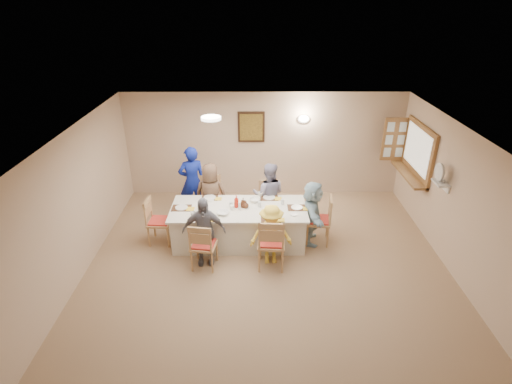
{
  "coord_description": "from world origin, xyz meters",
  "views": [
    {
      "loc": [
        -0.23,
        -5.44,
        4.44
      ],
      "look_at": [
        -0.2,
        1.4,
        1.05
      ],
      "focal_mm": 28.0,
      "sensor_mm": 36.0,
      "label": 1
    }
  ],
  "objects_px": {
    "serving_hatch": "(418,151)",
    "diner_right_end": "(312,213)",
    "chair_front_left": "(204,244)",
    "chair_back_left": "(212,201)",
    "diner_front_left": "(204,231)",
    "desk_fan": "(441,175)",
    "chair_back_right": "(268,203)",
    "dining_table": "(239,225)",
    "diner_front_right": "(271,235)",
    "chair_right_end": "(318,220)",
    "diner_back_left": "(211,195)",
    "chair_front_right": "(271,242)",
    "chair_left_end": "(160,221)",
    "condiment_ketchup": "(236,201)",
    "diner_back_right": "(269,195)",
    "caregiver": "(192,181)"
  },
  "relations": [
    {
      "from": "diner_front_left",
      "to": "diner_front_right",
      "type": "distance_m",
      "value": 1.2
    },
    {
      "from": "dining_table",
      "to": "diner_front_right",
      "type": "xyz_separation_m",
      "value": [
        0.6,
        -0.68,
        0.2
      ]
    },
    {
      "from": "dining_table",
      "to": "diner_front_left",
      "type": "relative_size",
      "value": 1.97
    },
    {
      "from": "chair_right_end",
      "to": "diner_back_left",
      "type": "bearing_deg",
      "value": -99.98
    },
    {
      "from": "chair_front_left",
      "to": "diner_front_right",
      "type": "height_order",
      "value": "diner_front_right"
    },
    {
      "from": "desk_fan",
      "to": "chair_right_end",
      "type": "bearing_deg",
      "value": 173.3
    },
    {
      "from": "chair_back_right",
      "to": "dining_table",
      "type": "bearing_deg",
      "value": -129.95
    },
    {
      "from": "chair_right_end",
      "to": "chair_front_right",
      "type": "bearing_deg",
      "value": -42.33
    },
    {
      "from": "chair_front_right",
      "to": "diner_back_right",
      "type": "bearing_deg",
      "value": -86.52
    },
    {
      "from": "diner_back_left",
      "to": "diner_right_end",
      "type": "xyz_separation_m",
      "value": [
        2.02,
        -0.68,
        -0.04
      ]
    },
    {
      "from": "serving_hatch",
      "to": "diner_back_left",
      "type": "bearing_deg",
      "value": -174.41
    },
    {
      "from": "serving_hatch",
      "to": "diner_front_right",
      "type": "xyz_separation_m",
      "value": [
        -3.14,
        -1.79,
        -0.92
      ]
    },
    {
      "from": "serving_hatch",
      "to": "chair_front_right",
      "type": "relative_size",
      "value": 1.46
    },
    {
      "from": "chair_right_end",
      "to": "condiment_ketchup",
      "type": "bearing_deg",
      "value": -83.6
    },
    {
      "from": "dining_table",
      "to": "condiment_ketchup",
      "type": "height_order",
      "value": "condiment_ketchup"
    },
    {
      "from": "diner_front_right",
      "to": "chair_front_right",
      "type": "bearing_deg",
      "value": -93.15
    },
    {
      "from": "chair_right_end",
      "to": "diner_front_left",
      "type": "bearing_deg",
      "value": -64.88
    },
    {
      "from": "desk_fan",
      "to": "chair_front_left",
      "type": "bearing_deg",
      "value": -172.53
    },
    {
      "from": "chair_left_end",
      "to": "chair_back_left",
      "type": "bearing_deg",
      "value": -46.71
    },
    {
      "from": "desk_fan",
      "to": "chair_front_left",
      "type": "height_order",
      "value": "desk_fan"
    },
    {
      "from": "dining_table",
      "to": "diner_back_left",
      "type": "height_order",
      "value": "diner_back_left"
    },
    {
      "from": "chair_back_left",
      "to": "chair_front_right",
      "type": "xyz_separation_m",
      "value": [
        1.2,
        -1.6,
        0.01
      ]
    },
    {
      "from": "chair_back_right",
      "to": "diner_front_left",
      "type": "xyz_separation_m",
      "value": [
        -1.2,
        -1.48,
        0.21
      ]
    },
    {
      "from": "dining_table",
      "to": "chair_right_end",
      "type": "height_order",
      "value": "chair_right_end"
    },
    {
      "from": "serving_hatch",
      "to": "diner_front_right",
      "type": "distance_m",
      "value": 3.73
    },
    {
      "from": "diner_right_end",
      "to": "caregiver",
      "type": "relative_size",
      "value": 0.82
    },
    {
      "from": "diner_front_left",
      "to": "desk_fan",
      "type": "bearing_deg",
      "value": 3.86
    },
    {
      "from": "chair_front_left",
      "to": "serving_hatch",
      "type": "bearing_deg",
      "value": -147.95
    },
    {
      "from": "dining_table",
      "to": "diner_back_right",
      "type": "height_order",
      "value": "diner_back_right"
    },
    {
      "from": "diner_front_right",
      "to": "diner_right_end",
      "type": "xyz_separation_m",
      "value": [
        0.82,
        0.68,
        0.07
      ]
    },
    {
      "from": "serving_hatch",
      "to": "chair_back_left",
      "type": "relative_size",
      "value": 1.48
    },
    {
      "from": "desk_fan",
      "to": "chair_back_left",
      "type": "relative_size",
      "value": 0.3
    },
    {
      "from": "dining_table",
      "to": "serving_hatch",
      "type": "bearing_deg",
      "value": 16.45
    },
    {
      "from": "chair_back_right",
      "to": "diner_front_right",
      "type": "relative_size",
      "value": 0.77
    },
    {
      "from": "serving_hatch",
      "to": "chair_front_left",
      "type": "bearing_deg",
      "value": -156.31
    },
    {
      "from": "chair_left_end",
      "to": "condiment_ketchup",
      "type": "height_order",
      "value": "condiment_ketchup"
    },
    {
      "from": "diner_right_end",
      "to": "chair_back_left",
      "type": "bearing_deg",
      "value": 73.06
    },
    {
      "from": "desk_fan",
      "to": "dining_table",
      "type": "height_order",
      "value": "desk_fan"
    },
    {
      "from": "chair_back_right",
      "to": "diner_right_end",
      "type": "height_order",
      "value": "diner_right_end"
    },
    {
      "from": "dining_table",
      "to": "diner_front_left",
      "type": "height_order",
      "value": "diner_front_left"
    },
    {
      "from": "desk_fan",
      "to": "condiment_ketchup",
      "type": "relative_size",
      "value": 1.2
    },
    {
      "from": "desk_fan",
      "to": "chair_back_right",
      "type": "bearing_deg",
      "value": 161.0
    },
    {
      "from": "chair_back_right",
      "to": "chair_back_left",
      "type": "bearing_deg",
      "value": 176.92
    },
    {
      "from": "chair_right_end",
      "to": "diner_back_left",
      "type": "xyz_separation_m",
      "value": [
        -2.15,
        0.68,
        0.2
      ]
    },
    {
      "from": "chair_back_left",
      "to": "diner_front_left",
      "type": "height_order",
      "value": "diner_front_left"
    },
    {
      "from": "chair_front_right",
      "to": "chair_right_end",
      "type": "relative_size",
      "value": 1.03
    },
    {
      "from": "chair_back_left",
      "to": "diner_back_left",
      "type": "bearing_deg",
      "value": -98.98
    },
    {
      "from": "chair_left_end",
      "to": "condiment_ketchup",
      "type": "xyz_separation_m",
      "value": [
        1.51,
        0.03,
        0.41
      ]
    },
    {
      "from": "serving_hatch",
      "to": "diner_right_end",
      "type": "height_order",
      "value": "serving_hatch"
    },
    {
      "from": "diner_back_left",
      "to": "condiment_ketchup",
      "type": "height_order",
      "value": "diner_back_left"
    }
  ]
}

